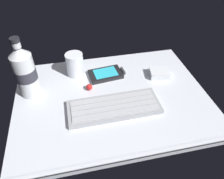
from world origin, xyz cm
name	(u,v)px	position (x,y,z in cm)	size (l,w,h in cm)	color
ground_plane	(112,99)	(0.00, -0.23, -0.99)	(64.00, 48.00, 2.80)	silver
keyboard	(114,107)	(-0.59, -5.77, 0.81)	(29.11, 11.28, 1.70)	#93969B
handheld_device	(107,74)	(0.66, 11.52, 0.73)	(13.35, 8.88, 1.50)	black
juice_cup	(75,65)	(-10.72, 15.12, 3.91)	(6.40, 6.40, 8.50)	silver
water_bottle	(25,72)	(-26.41, 7.33, 9.01)	(6.73, 6.73, 20.80)	silver
charger_block	(159,73)	(19.62, 7.27, 1.20)	(7.00, 5.60, 2.40)	silver
trackball_mouse	(89,87)	(-7.00, 5.00, 1.10)	(2.20, 2.20, 2.20)	red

